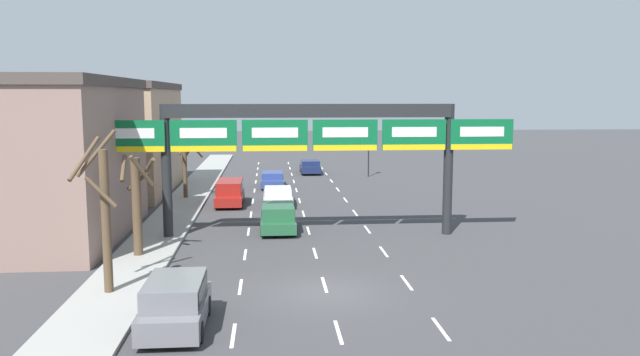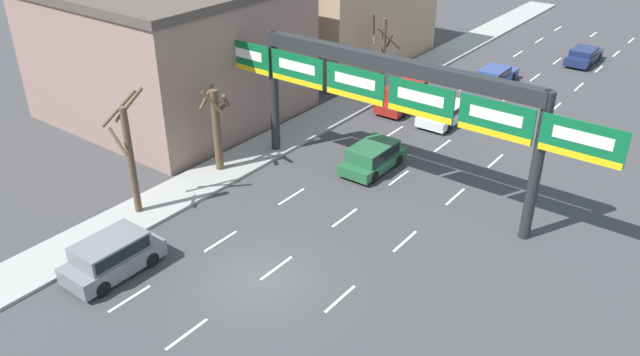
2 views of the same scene
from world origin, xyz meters
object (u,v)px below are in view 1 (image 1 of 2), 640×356
sign_gantry (310,133)px  car_navy (310,166)px  car_white (278,195)px  suv_green (278,216)px  car_blue (272,179)px  tree_bare_third (185,160)px  traffic_light_near_gantry (369,142)px  tree_bare_closest (137,199)px  tree_bare_second (104,211)px  suv_grey (175,301)px  suv_red (230,191)px

sign_gantry → car_navy: 27.61m
car_white → suv_green: bearing=-90.8°
car_blue → tree_bare_third: (-6.26, -5.47, 2.14)m
car_white → traffic_light_near_gantry: bearing=59.2°
tree_bare_closest → traffic_light_near_gantry: bearing=61.5°
tree_bare_second → tree_bare_third: tree_bare_second is taller
sign_gantry → car_navy: (1.80, 27.13, -4.78)m
tree_bare_second → tree_bare_third: size_ratio=1.22×
car_navy → suv_grey: size_ratio=1.10×
tree_bare_second → suv_grey: bearing=-50.1°
tree_bare_second → traffic_light_near_gantry: bearing=65.4°
car_navy → tree_bare_closest: tree_bare_closest is taller
car_white → suv_red: size_ratio=0.98×
suv_grey → suv_red: bearing=89.2°
suv_grey → tree_bare_third: (-2.98, 25.48, 1.92)m
car_blue → tree_bare_third: bearing=-138.9°
car_navy → tree_bare_closest: size_ratio=0.95×
car_blue → tree_bare_closest: tree_bare_closest is taller
suv_red → car_blue: 8.50m
car_white → tree_bare_third: 7.50m
car_white → tree_bare_closest: tree_bare_closest is taller
car_white → tree_bare_closest: (-6.60, -13.49, 2.07)m
suv_green → tree_bare_third: 13.10m
suv_green → tree_bare_third: size_ratio=0.83×
sign_gantry → car_blue: sign_gantry is taller
car_navy → sign_gantry: bearing=-93.8°
suv_green → tree_bare_closest: bearing=-141.6°
suv_red → car_navy: bearing=68.6°
car_blue → traffic_light_near_gantry: (8.87, 6.03, 2.53)m
suv_grey → tree_bare_second: (-3.07, 3.67, 2.28)m
car_blue → tree_bare_second: tree_bare_second is taller
car_white → tree_bare_third: size_ratio=0.96×
suv_green → car_blue: suv_green is taller
suv_green → car_blue: size_ratio=0.85×
tree_bare_closest → car_white: bearing=63.9°
suv_grey → tree_bare_second: size_ratio=0.67×
car_white → suv_green: (-0.12, -8.35, 0.17)m
car_navy → tree_bare_second: (-10.03, -36.27, 2.50)m
car_navy → car_blue: (-3.68, -8.99, 0.00)m
tree_bare_third → suv_grey: bearing=-83.3°
tree_bare_closest → suv_grey: bearing=-71.8°
car_white → car_navy: size_ratio=1.06×
sign_gantry → tree_bare_second: sign_gantry is taller
suv_red → tree_bare_second: 19.73m
car_navy → tree_bare_second: tree_bare_second is taller
tree_bare_second → tree_bare_third: bearing=89.8°
traffic_light_near_gantry → tree_bare_second: size_ratio=0.75×
car_blue → tree_bare_third: size_ratio=0.97×
suv_grey → traffic_light_near_gantry: 38.99m
suv_grey → tree_bare_third: size_ratio=0.82×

